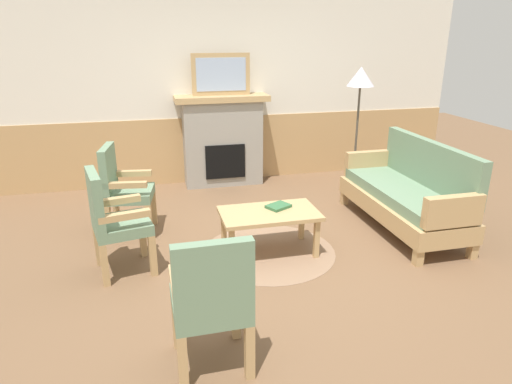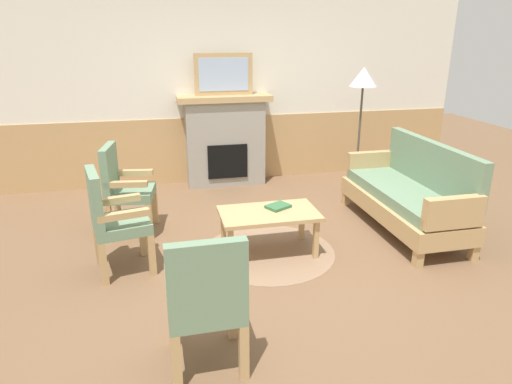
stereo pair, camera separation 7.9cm
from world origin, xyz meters
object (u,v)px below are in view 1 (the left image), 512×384
Objects in this scene: couch at (407,194)px; armchair_front_left at (211,298)px; framed_picture at (221,74)px; book_on_table at (278,206)px; armchair_by_window_left at (113,218)px; coffee_table at (269,217)px; armchair_near_fireplace at (122,186)px; fireplace at (223,140)px; floor_lamp_by_couch at (360,85)px.

couch is 1.84× the size of armchair_front_left.
framed_picture is 2.47m from book_on_table.
couch is 1.84× the size of armchair_by_window_left.
book_on_table is at bearing 34.47° from coffee_table.
armchair_near_fireplace is 2.45m from armchair_front_left.
armchair_front_left is (0.66, -1.49, 0.00)m from armchair_by_window_left.
fireplace is 0.72× the size of couch.
book_on_table is (-1.54, -0.16, 0.06)m from couch.
fireplace is 1.35× the size of coffee_table.
armchair_front_left is (-0.73, -3.82, -0.11)m from fireplace.
armchair_front_left is 4.08m from floor_lamp_by_couch.
armchair_by_window_left is at bearing -175.43° from book_on_table.
armchair_near_fireplace and armchair_by_window_left have the same top height.
coffee_table is (0.06, -2.29, -0.27)m from fireplace.
coffee_table is 2.54m from floor_lamp_by_couch.
coffee_table is at bearing -171.81° from couch.
armchair_by_window_left and armchair_front_left have the same top height.
couch is 1.88× the size of coffee_table.
floor_lamp_by_couch is at bearing 51.75° from armchair_front_left.
couch is at bearing -11.12° from armchair_near_fireplace.
armchair_front_left is (-0.80, -1.53, 0.15)m from coffee_table.
fireplace is at bearing 47.08° from armchair_near_fireplace.
coffee_table is 0.57× the size of floor_lamp_by_couch.
floor_lamp_by_couch is (0.01, 1.36, 1.05)m from couch.
couch is 8.06× the size of book_on_table.
fireplace is 0.91m from framed_picture.
floor_lamp_by_couch is at bearing 89.54° from couch.
book_on_table is at bearing -26.53° from armchair_near_fireplace.
fireplace is at bearing 158.21° from floor_lamp_by_couch.
book_on_table is 2.39m from floor_lamp_by_couch.
armchair_near_fireplace is at bearing 168.88° from couch.
book_on_table is at bearing -174.13° from couch.
book_on_table is at bearing 60.48° from armchair_front_left.
armchair_front_left reaches higher than coffee_table.
couch is at bearing -90.46° from floor_lamp_by_couch.
framed_picture is at bearing 91.58° from coffee_table.
coffee_table is (-1.66, -0.24, -0.01)m from couch.
fireplace is 3.89m from armchair_front_left.
framed_picture reaches higher than couch.
armchair_front_left is (-0.73, -3.82, -1.02)m from framed_picture.
armchair_near_fireplace reaches higher than book_on_table.
framed_picture is at bearing 130.03° from couch.
armchair_by_window_left is (-0.05, -0.89, 0.00)m from armchair_near_fireplace.
framed_picture reaches higher than floor_lamp_by_couch.
armchair_near_fireplace is (-1.52, 0.76, 0.08)m from book_on_table.
armchair_front_left is (-2.45, -1.77, 0.14)m from couch.
framed_picture is 2.90m from armchair_by_window_left.
floor_lamp_by_couch is at bearing 44.30° from book_on_table.
coffee_table is 0.98× the size of armchair_front_left.
framed_picture is 2.22m from armchair_near_fireplace.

